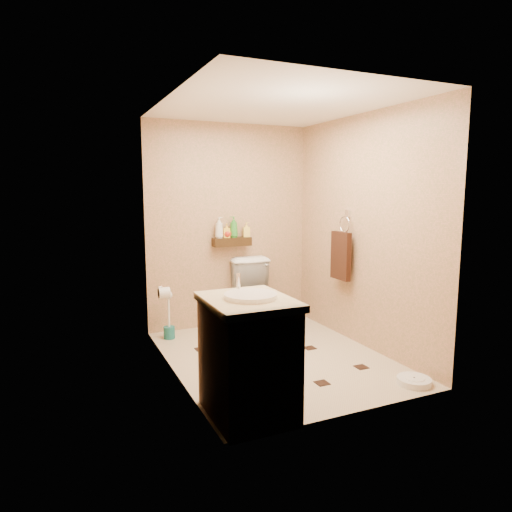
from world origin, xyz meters
name	(u,v)px	position (x,y,z in m)	size (l,w,h in m)	color
ground	(276,357)	(0.00, 0.00, 0.00)	(2.50, 2.50, 0.00)	beige
wall_back	(229,226)	(0.00, 1.25, 1.20)	(2.00, 0.04, 2.40)	tan
wall_front	(357,252)	(0.00, -1.25, 1.20)	(2.00, 0.04, 2.40)	tan
wall_left	(172,240)	(-1.00, 0.00, 1.20)	(0.04, 2.50, 2.40)	tan
wall_right	(363,232)	(1.00, 0.00, 1.20)	(0.04, 2.50, 2.40)	tan
ceiling	(277,104)	(0.00, 0.00, 2.40)	(2.00, 2.50, 0.02)	white
wall_shelf	(232,242)	(0.00, 1.17, 1.02)	(0.46, 0.14, 0.10)	#38240F
floor_accents	(279,358)	(0.01, -0.05, 0.00)	(1.33, 1.38, 0.01)	black
toilet	(260,296)	(0.21, 0.83, 0.41)	(0.46, 0.81, 0.83)	white
vanity	(248,355)	(-0.70, -0.95, 0.45)	(0.59, 0.72, 1.01)	brown
bathroom_scale	(414,381)	(0.79, -1.04, 0.03)	(0.29, 0.29, 0.06)	white
toilet_brush	(169,322)	(-0.82, 0.99, 0.19)	(0.12, 0.12, 0.54)	#1A6968
towel_ring	(341,253)	(0.91, 0.25, 0.95)	(0.12, 0.30, 0.76)	silver
toilet_paper	(164,293)	(-0.94, 0.65, 0.60)	(0.12, 0.11, 0.12)	white
bottle_a	(219,228)	(-0.16, 1.17, 1.19)	(0.10, 0.10, 0.25)	silver
bottle_b	(227,231)	(-0.06, 1.17, 1.15)	(0.08, 0.08, 0.17)	yellow
bottle_c	(227,232)	(-0.06, 1.17, 1.14)	(0.11, 0.11, 0.14)	red
bottle_d	(234,227)	(0.03, 1.17, 1.20)	(0.10, 0.10, 0.25)	#318B2E
bottle_e	(246,230)	(0.19, 1.17, 1.16)	(0.08, 0.08, 0.17)	#FDDB54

